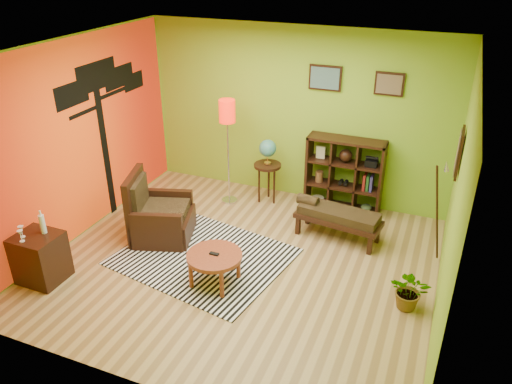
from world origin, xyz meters
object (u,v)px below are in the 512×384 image
at_px(floor_lamp, 227,121).
at_px(potted_plant, 409,294).
at_px(globe_table, 268,155).
at_px(bench, 336,215).
at_px(cube_shelf, 345,175).
at_px(side_cabinet, 40,257).
at_px(armchair, 158,218).
at_px(coffee_table, 214,258).

distance_m(floor_lamp, potted_plant, 3.72).
xyz_separation_m(globe_table, bench, (1.33, -0.70, -0.45)).
relative_size(cube_shelf, potted_plant, 2.39).
bearing_deg(side_cabinet, armchair, 60.18).
xyz_separation_m(armchair, bench, (2.39, 0.95, 0.06)).
distance_m(side_cabinet, floor_lamp, 3.31).
bearing_deg(cube_shelf, side_cabinet, -133.42).
bearing_deg(coffee_table, armchair, 151.04).
bearing_deg(cube_shelf, potted_plant, -58.62).
height_order(coffee_table, armchair, armchair).
xyz_separation_m(floor_lamp, potted_plant, (3.10, -1.66, -1.21)).
relative_size(armchair, globe_table, 0.95).
xyz_separation_m(coffee_table, side_cabinet, (-2.07, -0.75, -0.04)).
xyz_separation_m(floor_lamp, globe_table, (0.58, 0.25, -0.59)).
bearing_deg(floor_lamp, globe_table, 23.59).
bearing_deg(side_cabinet, cube_shelf, 46.58).
bearing_deg(floor_lamp, side_cabinet, -114.70).
xyz_separation_m(armchair, potted_plant, (3.58, -0.27, -0.11)).
distance_m(coffee_table, armchair, 1.43).
relative_size(globe_table, cube_shelf, 0.90).
xyz_separation_m(side_cabinet, floor_lamp, (1.31, 2.84, 1.08)).
height_order(floor_lamp, globe_table, floor_lamp).
bearing_deg(floor_lamp, potted_plant, -28.24).
height_order(globe_table, bench, globe_table).
bearing_deg(potted_plant, side_cabinet, -165.05).
distance_m(floor_lamp, globe_table, 0.86).
height_order(side_cabinet, bench, side_cabinet).
xyz_separation_m(coffee_table, floor_lamp, (-0.77, 2.09, 1.04)).
bearing_deg(potted_plant, globe_table, 142.74).
height_order(floor_lamp, potted_plant, floor_lamp).
bearing_deg(floor_lamp, cube_shelf, 14.01).
height_order(coffee_table, cube_shelf, cube_shelf).
xyz_separation_m(coffee_table, globe_table, (-0.19, 2.34, 0.45)).
relative_size(armchair, side_cabinet, 1.07).
bearing_deg(globe_table, cube_shelf, 9.17).
bearing_deg(potted_plant, floor_lamp, 151.76).
height_order(coffee_table, floor_lamp, floor_lamp).
bearing_deg(coffee_table, globe_table, 94.65).
height_order(armchair, side_cabinet, armchair).
xyz_separation_m(globe_table, cube_shelf, (1.23, 0.20, -0.22)).
bearing_deg(bench, potted_plant, -45.51).
relative_size(coffee_table, side_cabinet, 0.73).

